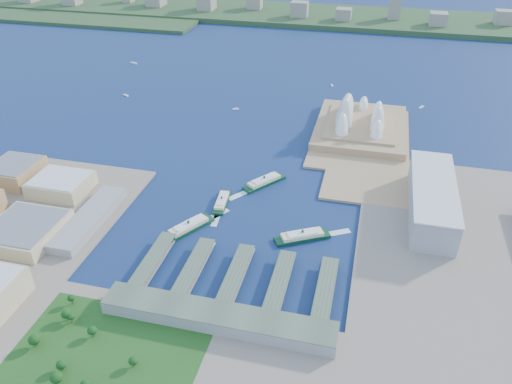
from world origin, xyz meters
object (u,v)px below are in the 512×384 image
(opera_house, at_px, (363,112))
(ferry_a, at_px, (222,200))
(ferry_d, at_px, (302,235))
(ferry_c, at_px, (189,225))
(ferry_b, at_px, (264,180))
(toaster_building, at_px, (432,199))

(opera_house, height_order, ferry_a, opera_house)
(opera_house, distance_m, ferry_d, 283.42)
(ferry_c, height_order, ferry_d, ferry_c)
(ferry_c, distance_m, ferry_d, 121.98)
(ferry_c, bearing_deg, ferry_d, -142.12)
(ferry_a, height_order, ferry_b, ferry_b)
(ferry_d, bearing_deg, toaster_building, -88.51)
(toaster_building, bearing_deg, ferry_b, 174.40)
(ferry_d, bearing_deg, ferry_a, 37.01)
(opera_house, distance_m, toaster_building, 219.62)
(ferry_b, bearing_deg, ferry_d, -20.42)
(ferry_d, bearing_deg, opera_house, -38.03)
(ferry_b, bearing_deg, toaster_building, 30.89)
(ferry_a, bearing_deg, ferry_d, -28.90)
(opera_house, bearing_deg, ferry_d, -98.32)
(ferry_a, xyz_separation_m, ferry_d, (101.94, -43.85, 0.89))
(opera_house, bearing_deg, toaster_building, -65.77)
(ferry_a, relative_size, ferry_d, 0.84)
(ferry_c, bearing_deg, toaster_building, -128.28)
(ferry_a, bearing_deg, ferry_c, -114.23)
(toaster_building, height_order, ferry_a, toaster_building)
(opera_house, bearing_deg, ferry_a, -121.24)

